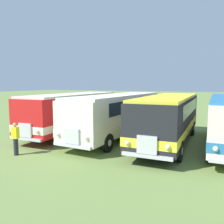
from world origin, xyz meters
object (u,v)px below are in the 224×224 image
at_px(bus_first_in_row, 75,110).
at_px(bus_third_in_row, 169,116).
at_px(bus_second_in_row, 119,112).
at_px(marshal_person, 16,139).

bearing_deg(bus_first_in_row, bus_third_in_row, -2.35).
bearing_deg(bus_first_in_row, bus_second_in_row, 3.27).
relative_size(bus_first_in_row, marshal_person, 5.93).
distance_m(bus_first_in_row, bus_third_in_row, 7.24).
xyz_separation_m(bus_first_in_row, marshal_person, (0.49, -6.21, -0.87)).
distance_m(bus_third_in_row, marshal_person, 9.01).
bearing_deg(marshal_person, bus_third_in_row, 41.24).
distance_m(bus_first_in_row, bus_second_in_row, 3.63).
bearing_deg(bus_third_in_row, bus_second_in_row, 172.06).
relative_size(bus_third_in_row, marshal_person, 5.80).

